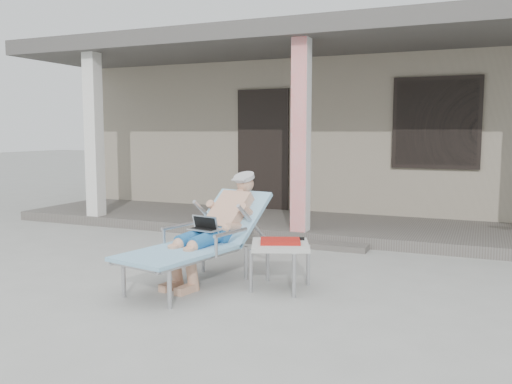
% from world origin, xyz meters
% --- Properties ---
extents(ground, '(60.00, 60.00, 0.00)m').
position_xyz_m(ground, '(0.00, 0.00, 0.00)').
color(ground, '#9E9E99').
rests_on(ground, ground).
extents(house, '(10.40, 5.40, 3.30)m').
position_xyz_m(house, '(0.00, 6.50, 1.67)').
color(house, '#9F937E').
rests_on(house, ground).
extents(porch_deck, '(10.00, 2.00, 0.15)m').
position_xyz_m(porch_deck, '(0.00, 3.00, 0.07)').
color(porch_deck, '#605B56').
rests_on(porch_deck, ground).
extents(porch_overhang, '(10.00, 2.30, 2.85)m').
position_xyz_m(porch_overhang, '(0.00, 2.95, 2.79)').
color(porch_overhang, silver).
rests_on(porch_overhang, porch_deck).
extents(porch_step, '(2.00, 0.30, 0.07)m').
position_xyz_m(porch_step, '(0.00, 1.85, 0.04)').
color(porch_step, '#605B56').
rests_on(porch_step, ground).
extents(lounger, '(1.01, 1.86, 1.17)m').
position_xyz_m(lounger, '(-0.23, -0.12, 0.72)').
color(lounger, '#B7B7BC').
rests_on(lounger, ground).
extents(side_table, '(0.70, 0.70, 0.49)m').
position_xyz_m(side_table, '(0.54, -0.09, 0.41)').
color(side_table, beige).
rests_on(side_table, ground).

